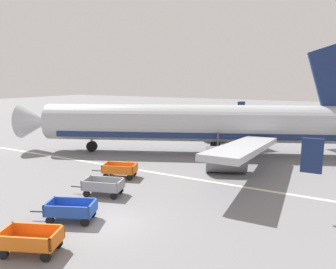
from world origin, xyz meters
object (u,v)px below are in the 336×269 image
baggage_cart_second_in_row (71,210)px  baggage_cart_fourth_in_row (120,170)px  traffic_cone_near_plane (129,164)px  airplane (202,124)px  baggage_cart_nearest (30,240)px  baggage_cart_third_in_row (103,186)px

baggage_cart_second_in_row → baggage_cart_fourth_in_row: size_ratio=0.98×
baggage_cart_second_in_row → traffic_cone_near_plane: (-3.68, 10.29, -0.28)m
airplane → baggage_cart_second_in_row: airplane is taller
baggage_cart_second_in_row → traffic_cone_near_plane: baggage_cart_second_in_row is taller
baggage_cart_nearest → traffic_cone_near_plane: size_ratio=5.54×
airplane → baggage_cart_nearest: size_ratio=10.05×
airplane → baggage_cart_nearest: airplane is taller
baggage_cart_second_in_row → traffic_cone_near_plane: bearing=109.7°
baggage_cart_nearest → traffic_cone_near_plane: (-4.59, 13.54, -0.28)m
baggage_cart_nearest → traffic_cone_near_plane: bearing=108.7°
airplane → traffic_cone_near_plane: 9.00m
baggage_cart_nearest → baggage_cart_fourth_in_row: (-3.43, 10.77, 0.00)m
baggage_cart_fourth_in_row → traffic_cone_near_plane: (-1.16, 2.77, -0.28)m
airplane → baggage_cart_nearest: bearing=-87.0°
baggage_cart_nearest → baggage_cart_second_in_row: size_ratio=1.00×
baggage_cart_fourth_in_row → baggage_cart_third_in_row: bearing=-68.3°
baggage_cart_third_in_row → baggage_cart_fourth_in_row: (-1.45, 3.65, 0.00)m
baggage_cart_second_in_row → baggage_cart_third_in_row: size_ratio=0.98×
baggage_cart_second_in_row → baggage_cart_third_in_row: same height
baggage_cart_third_in_row → airplane: bearing=86.5°
airplane → traffic_cone_near_plane: size_ratio=55.69×
airplane → baggage_cart_fourth_in_row: bearing=-102.3°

